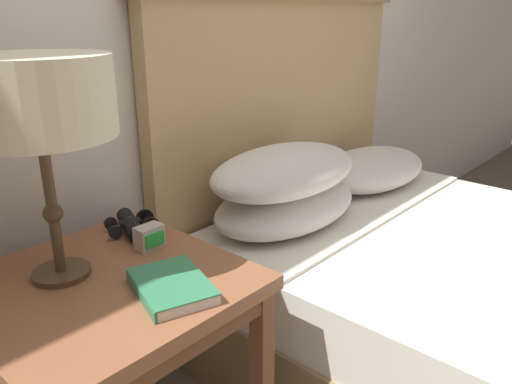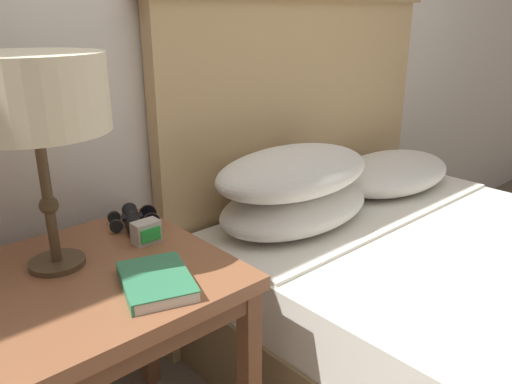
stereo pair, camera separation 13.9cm
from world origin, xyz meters
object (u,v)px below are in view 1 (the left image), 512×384
Objects in this scene: book_on_nightstand at (171,286)px; alarm_clock at (149,237)px; nightstand at (107,311)px; binoculars_pair at (131,224)px; table_lamp at (36,101)px; bed at (476,300)px.

alarm_clock reaches higher than book_on_nightstand.
nightstand is 0.28m from binoculars_pair.
table_lamp reaches higher than binoculars_pair.
book_on_nightstand is 1.45× the size of binoculars_pair.
table_lamp reaches higher than alarm_clock.
book_on_nightstand is 3.39× the size of alarm_clock.
table_lamp is 0.47m from book_on_nightstand.
book_on_nightstand is (0.12, -0.25, -0.39)m from table_lamp.
book_on_nightstand is at bearing 159.32° from bed.
bed is at bearing -20.68° from book_on_nightstand.
binoculars_pair is at bearing 77.41° from alarm_clock.
alarm_clock is at bearing -8.53° from table_lamp.
bed is 27.28× the size of alarm_clock.
alarm_clock is (0.10, 0.21, 0.02)m from book_on_nightstand.
bed is 1.08m from alarm_clock.
table_lamp is 7.04× the size of alarm_clock.
book_on_nightstand is (-0.95, 0.36, 0.33)m from bed.
table_lamp reaches higher than book_on_nightstand.
bed is 3.88× the size of table_lamp.
nightstand is 0.49m from table_lamp.
bed reaches higher than alarm_clock.
binoculars_pair is at bearing 41.38° from nightstand.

